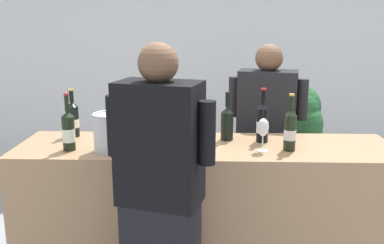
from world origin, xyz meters
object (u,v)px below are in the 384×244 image
(ice_bucket, at_px, (110,132))
(person_server, at_px, (265,152))
(wine_bottle_5, at_px, (263,122))
(wine_bottle_7, at_px, (73,119))
(wine_bottle_6, at_px, (193,131))
(wine_bottle_3, at_px, (149,127))
(wine_bottle_4, at_px, (290,130))
(wine_bottle_0, at_px, (182,129))
(wine_glass, at_px, (263,129))
(wine_bottle_2, at_px, (227,122))
(potted_shrub, at_px, (303,138))
(person_guest, at_px, (161,216))
(wine_bottle_1, at_px, (68,131))

(ice_bucket, bearing_deg, person_server, 36.19)
(person_server, bearing_deg, wine_bottle_5, -100.72)
(wine_bottle_7, bearing_deg, person_server, 17.21)
(wine_bottle_6, height_order, wine_bottle_7, wine_bottle_6)
(ice_bucket, distance_m, person_server, 1.32)
(wine_bottle_3, bearing_deg, wine_bottle_4, -4.26)
(wine_bottle_4, distance_m, wine_bottle_5, 0.23)
(wine_bottle_0, relative_size, wine_bottle_6, 0.92)
(wine_bottle_4, height_order, wine_glass, wine_bottle_4)
(wine_bottle_2, distance_m, wine_glass, 0.32)
(person_server, bearing_deg, potted_shrub, 54.43)
(wine_bottle_7, distance_m, potted_shrub, 2.06)
(wine_bottle_2, distance_m, potted_shrub, 1.33)
(wine_bottle_3, distance_m, person_server, 1.08)
(wine_bottle_6, distance_m, wine_glass, 0.42)
(wine_bottle_7, bearing_deg, person_guest, -50.20)
(wine_bottle_4, relative_size, wine_bottle_7, 1.07)
(wine_bottle_1, bearing_deg, wine_bottle_0, 7.52)
(wine_bottle_3, relative_size, ice_bucket, 1.41)
(wine_bottle_0, distance_m, wine_bottle_1, 0.69)
(person_guest, bearing_deg, wine_bottle_2, 64.60)
(wine_bottle_5, height_order, person_server, person_server)
(wine_bottle_3, xyz_separation_m, wine_bottle_6, (0.27, -0.10, 0.00))
(wine_bottle_2, xyz_separation_m, potted_shrub, (0.73, 1.04, -0.39))
(wine_bottle_4, bearing_deg, person_guest, -143.73)
(wine_bottle_3, bearing_deg, person_guest, -77.81)
(wine_bottle_3, distance_m, wine_bottle_5, 0.72)
(wine_bottle_1, bearing_deg, ice_bucket, -3.96)
(person_server, bearing_deg, wine_bottle_7, -162.79)
(wine_bottle_4, relative_size, wine_bottle_5, 0.99)
(wine_bottle_0, height_order, wine_bottle_7, wine_bottle_7)
(wine_bottle_5, xyz_separation_m, wine_bottle_7, (-1.26, 0.09, -0.01))
(wine_bottle_3, height_order, person_server, person_server)
(person_server, relative_size, person_guest, 0.95)
(ice_bucket, relative_size, potted_shrub, 0.19)
(wine_glass, height_order, person_guest, person_guest)
(wine_bottle_2, distance_m, wine_bottle_3, 0.51)
(wine_bottle_5, distance_m, person_server, 0.63)
(wine_bottle_0, bearing_deg, wine_bottle_5, 14.87)
(wine_glass, bearing_deg, wine_bottle_7, 166.42)
(wine_bottle_0, distance_m, wine_bottle_5, 0.52)
(wine_bottle_0, height_order, potted_shrub, wine_bottle_0)
(wine_bottle_7, distance_m, person_guest, 1.10)
(wine_bottle_2, height_order, ice_bucket, wine_bottle_2)
(wine_bottle_2, relative_size, wine_glass, 1.56)
(wine_bottle_4, height_order, potted_shrub, wine_bottle_4)
(ice_bucket, bearing_deg, wine_bottle_4, 3.15)
(wine_bottle_3, xyz_separation_m, wine_bottle_7, (-0.54, 0.21, -0.00))
(wine_bottle_3, distance_m, person_guest, 0.68)
(wine_bottle_5, xyz_separation_m, person_guest, (-0.58, -0.72, -0.32))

